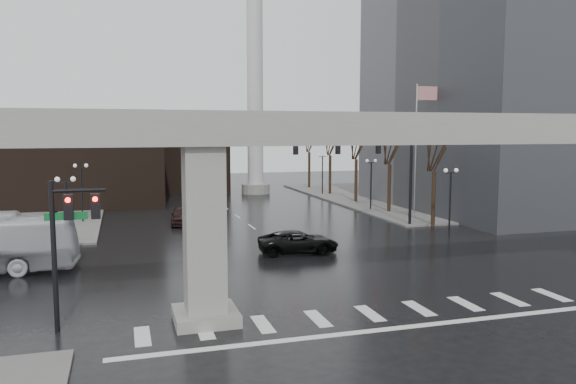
# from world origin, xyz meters

# --- Properties ---
(ground) EXTENTS (160.00, 160.00, 0.00)m
(ground) POSITION_xyz_m (0.00, 0.00, 0.00)
(ground) COLOR black
(ground) RESTS_ON ground
(sidewalk_ne) EXTENTS (28.00, 36.00, 0.15)m
(sidewalk_ne) POSITION_xyz_m (26.00, 36.00, 0.07)
(sidewalk_ne) COLOR slate
(sidewalk_ne) RESTS_ON ground
(elevated_guideway) EXTENTS (48.00, 2.60, 8.70)m
(elevated_guideway) POSITION_xyz_m (1.26, 0.00, 6.88)
(elevated_guideway) COLOR gray
(elevated_guideway) RESTS_ON ground
(building_far_left) EXTENTS (16.00, 14.00, 10.00)m
(building_far_left) POSITION_xyz_m (-14.00, 42.00, 5.00)
(building_far_left) COLOR black
(building_far_left) RESTS_ON ground
(building_far_mid) EXTENTS (10.00, 10.00, 8.00)m
(building_far_mid) POSITION_xyz_m (-2.00, 52.00, 4.00)
(building_far_mid) COLOR black
(building_far_mid) RESTS_ON ground
(smokestack) EXTENTS (3.60, 3.60, 30.00)m
(smokestack) POSITION_xyz_m (6.00, 46.00, 13.35)
(smokestack) COLOR beige
(smokestack) RESTS_ON ground
(signal_mast_arm) EXTENTS (12.12, 0.43, 8.00)m
(signal_mast_arm) POSITION_xyz_m (8.99, 18.80, 5.83)
(signal_mast_arm) COLOR black
(signal_mast_arm) RESTS_ON ground
(signal_left_pole) EXTENTS (2.30, 0.30, 6.00)m
(signal_left_pole) POSITION_xyz_m (-12.25, 0.50, 4.07)
(signal_left_pole) COLOR black
(signal_left_pole) RESTS_ON ground
(flagpole_assembly) EXTENTS (2.06, 0.12, 12.00)m
(flagpole_assembly) POSITION_xyz_m (15.29, 22.00, 7.53)
(flagpole_assembly) COLOR silver
(flagpole_assembly) RESTS_ON ground
(lamp_right_0) EXTENTS (1.22, 0.32, 5.11)m
(lamp_right_0) POSITION_xyz_m (13.50, 14.00, 3.47)
(lamp_right_0) COLOR black
(lamp_right_0) RESTS_ON ground
(lamp_right_1) EXTENTS (1.22, 0.32, 5.11)m
(lamp_right_1) POSITION_xyz_m (13.50, 28.00, 3.47)
(lamp_right_1) COLOR black
(lamp_right_1) RESTS_ON ground
(lamp_right_2) EXTENTS (1.22, 0.32, 5.11)m
(lamp_right_2) POSITION_xyz_m (13.50, 42.00, 3.47)
(lamp_right_2) COLOR black
(lamp_right_2) RESTS_ON ground
(lamp_left_0) EXTENTS (1.22, 0.32, 5.11)m
(lamp_left_0) POSITION_xyz_m (-13.50, 14.00, 3.47)
(lamp_left_0) COLOR black
(lamp_left_0) RESTS_ON ground
(lamp_left_1) EXTENTS (1.22, 0.32, 5.11)m
(lamp_left_1) POSITION_xyz_m (-13.50, 28.00, 3.47)
(lamp_left_1) COLOR black
(lamp_left_1) RESTS_ON ground
(lamp_left_2) EXTENTS (1.22, 0.32, 5.11)m
(lamp_left_2) POSITION_xyz_m (-13.50, 42.00, 3.47)
(lamp_left_2) COLOR black
(lamp_left_2) RESTS_ON ground
(tree_right_0) EXTENTS (1.09, 1.58, 7.50)m
(tree_right_0) POSITION_xyz_m (14.53, 18.02, 2.79)
(tree_right_0) COLOR black
(tree_right_0) RESTS_ON ground
(tree_right_1) EXTENTS (1.09, 1.61, 7.67)m
(tree_right_1) POSITION_xyz_m (14.53, 26.02, 2.85)
(tree_right_1) COLOR black
(tree_right_1) RESTS_ON ground
(tree_right_2) EXTENTS (1.10, 1.63, 7.85)m
(tree_right_2) POSITION_xyz_m (14.53, 34.02, 2.91)
(tree_right_2) COLOR black
(tree_right_2) RESTS_ON ground
(tree_right_3) EXTENTS (1.11, 1.66, 8.02)m
(tree_right_3) POSITION_xyz_m (14.53, 42.02, 2.98)
(tree_right_3) COLOR black
(tree_right_3) RESTS_ON ground
(tree_right_4) EXTENTS (1.12, 1.69, 8.19)m
(tree_right_4) POSITION_xyz_m (14.53, 50.02, 3.04)
(tree_right_4) COLOR black
(tree_right_4) RESTS_ON ground
(pickup_truck) EXTENTS (5.43, 2.92, 1.45)m
(pickup_truck) POSITION_xyz_m (0.69, 11.47, 0.73)
(pickup_truck) COLOR black
(pickup_truck) RESTS_ON ground
(far_car) EXTENTS (2.34, 4.73, 1.55)m
(far_car) POSITION_xyz_m (-5.37, 24.86, 0.78)
(far_car) COLOR black
(far_car) RESTS_ON ground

